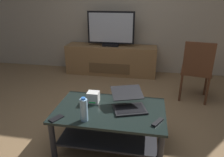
% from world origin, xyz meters
% --- Properties ---
extents(ground_plane, '(7.68, 7.68, 0.00)m').
position_xyz_m(ground_plane, '(0.00, 0.00, 0.00)').
color(ground_plane, olive).
extents(back_wall, '(6.40, 0.12, 2.80)m').
position_xyz_m(back_wall, '(0.00, 2.31, 1.40)').
color(back_wall, '#B2A38C').
rests_on(back_wall, ground).
extents(coffee_table, '(1.16, 0.72, 0.45)m').
position_xyz_m(coffee_table, '(0.11, -0.29, 0.31)').
color(coffee_table, black).
rests_on(coffee_table, ground).
extents(media_cabinet, '(1.87, 0.46, 0.61)m').
position_xyz_m(media_cabinet, '(-0.29, 1.99, 0.30)').
color(media_cabinet, olive).
rests_on(media_cabinet, ground).
extents(television, '(0.94, 0.20, 0.68)m').
position_xyz_m(television, '(-0.29, 1.97, 0.93)').
color(television, black).
rests_on(television, media_cabinet).
extents(dining_chair, '(0.51, 0.51, 0.96)m').
position_xyz_m(dining_chair, '(1.21, 1.00, 0.54)').
color(dining_chair, '#59331E').
rests_on(dining_chair, ground).
extents(laptop, '(0.44, 0.48, 0.17)m').
position_xyz_m(laptop, '(0.30, -0.21, 0.51)').
color(laptop, black).
rests_on(laptop, coffee_table).
extents(router_box, '(0.13, 0.12, 0.12)m').
position_xyz_m(router_box, '(-0.10, -0.16, 0.51)').
color(router_box, white).
rests_on(router_box, coffee_table).
extents(water_bottle_near, '(0.07, 0.07, 0.25)m').
position_xyz_m(water_bottle_near, '(-0.09, -0.54, 0.57)').
color(water_bottle_near, '#99C6E5').
rests_on(water_bottle_near, coffee_table).
extents(cell_phone, '(0.13, 0.16, 0.01)m').
position_xyz_m(cell_phone, '(-0.37, -0.56, 0.46)').
color(cell_phone, black).
rests_on(cell_phone, coffee_table).
extents(tv_remote, '(0.12, 0.16, 0.02)m').
position_xyz_m(tv_remote, '(0.61, -0.46, 0.46)').
color(tv_remote, black).
rests_on(tv_remote, coffee_table).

